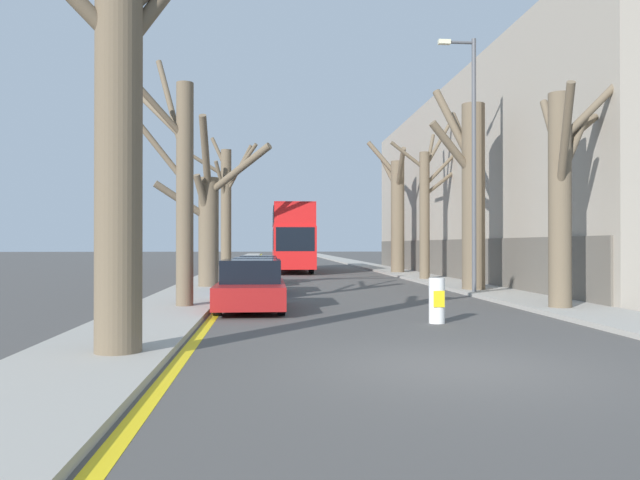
# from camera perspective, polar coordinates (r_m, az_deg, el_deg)

# --- Properties ---
(ground_plane) EXTENTS (300.00, 300.00, 0.00)m
(ground_plane) POSITION_cam_1_polar(r_m,az_deg,el_deg) (9.74, 12.11, -11.30)
(ground_plane) COLOR #4C4947
(sidewalk_left) EXTENTS (2.41, 120.00, 0.12)m
(sidewalk_left) POSITION_cam_1_polar(r_m,az_deg,el_deg) (59.25, -7.39, -2.13)
(sidewalk_left) COLOR #A39E93
(sidewalk_left) RESTS_ON ground
(sidewalk_right) EXTENTS (2.41, 120.00, 0.12)m
(sidewalk_right) POSITION_cam_1_polar(r_m,az_deg,el_deg) (59.76, 3.31, -2.11)
(sidewalk_right) COLOR #A39E93
(sidewalk_right) RESTS_ON ground
(building_facade_right) EXTENTS (10.08, 35.88, 10.48)m
(building_facade_right) POSITION_cam_1_polar(r_m,az_deg,el_deg) (37.22, 18.33, 4.84)
(building_facade_right) COLOR #9E9384
(building_facade_right) RESTS_ON ground
(kerb_line_stripe) EXTENTS (0.24, 120.00, 0.01)m
(kerb_line_stripe) POSITION_cam_1_polar(r_m,az_deg,el_deg) (59.20, -6.05, -2.18)
(kerb_line_stripe) COLOR yellow
(kerb_line_stripe) RESTS_ON ground
(street_tree_left_0) EXTENTS (4.62, 2.13, 8.00)m
(street_tree_left_0) POSITION_cam_1_polar(r_m,az_deg,el_deg) (10.65, -17.81, 9.53)
(street_tree_left_0) COLOR brown
(street_tree_left_0) RESTS_ON ground
(street_tree_left_1) EXTENTS (2.43, 3.10, 7.39)m
(street_tree_left_1) POSITION_cam_1_polar(r_m,az_deg,el_deg) (18.14, -12.70, 5.32)
(street_tree_left_1) COLOR brown
(street_tree_left_1) RESTS_ON ground
(street_tree_left_2) EXTENTS (4.82, 2.47, 6.87)m
(street_tree_left_2) POSITION_cam_1_polar(r_m,az_deg,el_deg) (25.97, -10.13, 1.76)
(street_tree_left_2) COLOR brown
(street_tree_left_2) RESTS_ON ground
(street_tree_left_3) EXTENTS (3.94, 2.13, 7.71)m
(street_tree_left_3) POSITION_cam_1_polar(r_m,az_deg,el_deg) (34.22, -8.57, 3.14)
(street_tree_left_3) COLOR brown
(street_tree_left_3) RESTS_ON ground
(street_tree_right_0) EXTENTS (3.16, 2.97, 7.08)m
(street_tree_right_0) POSITION_cam_1_polar(r_m,az_deg,el_deg) (18.42, 21.33, 4.54)
(street_tree_right_0) COLOR brown
(street_tree_right_0) RESTS_ON ground
(street_tree_right_1) EXTENTS (2.34, 3.00, 8.06)m
(street_tree_right_1) POSITION_cam_1_polar(r_m,az_deg,el_deg) (24.90, 13.64, 4.49)
(street_tree_right_1) COLOR brown
(street_tree_right_1) RESTS_ON ground
(street_tree_right_2) EXTENTS (4.19, 1.78, 8.50)m
(street_tree_right_2) POSITION_cam_1_polar(r_m,az_deg,el_deg) (32.00, 9.73, 3.27)
(street_tree_right_2) COLOR brown
(street_tree_right_2) RESTS_ON ground
(street_tree_right_3) EXTENTS (2.30, 3.79, 8.40)m
(street_tree_right_3) POSITION_cam_1_polar(r_m,az_deg,el_deg) (39.21, 7.04, 2.64)
(street_tree_right_3) COLOR brown
(street_tree_right_3) RESTS_ON ground
(double_decker_bus) EXTENTS (2.58, 11.96, 4.40)m
(double_decker_bus) POSITION_cam_1_polar(r_m,az_deg,el_deg) (42.67, -2.61, 0.47)
(double_decker_bus) COLOR red
(double_decker_bus) RESTS_ON ground
(parked_car_0) EXTENTS (1.87, 4.53, 1.41)m
(parked_car_0) POSITION_cam_1_polar(r_m,az_deg,el_deg) (17.73, -6.31, -4.22)
(parked_car_0) COLOR maroon
(parked_car_0) RESTS_ON ground
(parked_car_1) EXTENTS (1.80, 4.58, 1.35)m
(parked_car_1) POSITION_cam_1_polar(r_m,az_deg,el_deg) (23.39, -5.92, -3.35)
(parked_car_1) COLOR navy
(parked_car_1) RESTS_ON ground
(parked_car_2) EXTENTS (1.87, 4.49, 1.30)m
(parked_car_2) POSITION_cam_1_polar(r_m,az_deg,el_deg) (29.38, -5.67, -2.78)
(parked_car_2) COLOR silver
(parked_car_2) RESTS_ON ground
(lamp_post) EXTENTS (1.40, 0.20, 9.37)m
(lamp_post) POSITION_cam_1_polar(r_m,az_deg,el_deg) (23.62, 13.70, 7.67)
(lamp_post) COLOR #4C4F54
(lamp_post) RESTS_ON ground
(traffic_bollard) EXTENTS (0.37, 0.38, 1.06)m
(traffic_bollard) POSITION_cam_1_polar(r_m,az_deg,el_deg) (14.87, 10.64, -5.46)
(traffic_bollard) COLOR white
(traffic_bollard) RESTS_ON ground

